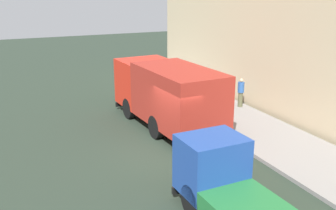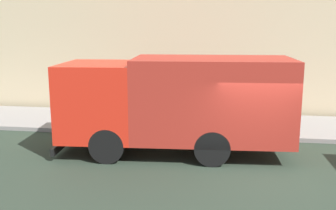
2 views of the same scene
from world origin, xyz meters
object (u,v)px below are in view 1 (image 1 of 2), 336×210
large_utility_truck (167,92)px  small_flatbed_truck (230,188)px  pedestrian_walking (241,92)px  traffic_cone_orange (166,90)px

large_utility_truck → small_flatbed_truck: bearing=-105.3°
large_utility_truck → pedestrian_walking: bearing=6.1°
pedestrian_walking → large_utility_truck: bearing=48.3°
small_flatbed_truck → traffic_cone_orange: size_ratio=7.09×
large_utility_truck → small_flatbed_truck: 8.29m
pedestrian_walking → traffic_cone_orange: 4.67m
traffic_cone_orange → small_flatbed_truck: bearing=-106.0°
small_flatbed_truck → traffic_cone_orange: 13.11m
large_utility_truck → small_flatbed_truck: (-1.65, -8.10, -0.66)m
large_utility_truck → traffic_cone_orange: large_utility_truck is taller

